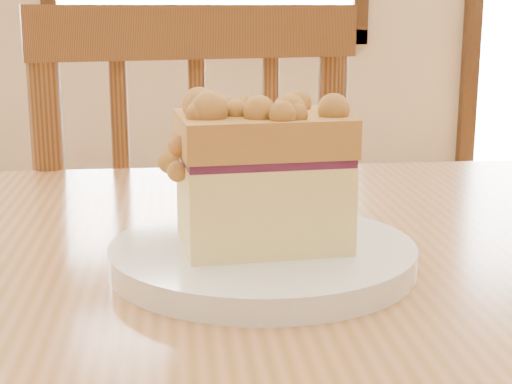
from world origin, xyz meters
TOP-DOWN VIEW (x-y plane):
  - cafe_chair_main at (-0.04, 0.71)m, footprint 0.49×0.49m
  - plate at (0.00, 0.16)m, footprint 0.21×0.21m
  - cake_slice at (0.00, 0.16)m, footprint 0.13×0.09m

SIDE VIEW (x-z plane):
  - cafe_chair_main at x=-0.04m, z-range 0.00..0.94m
  - plate at x=0.00m, z-range 0.75..0.77m
  - cake_slice at x=0.00m, z-range 0.77..0.87m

